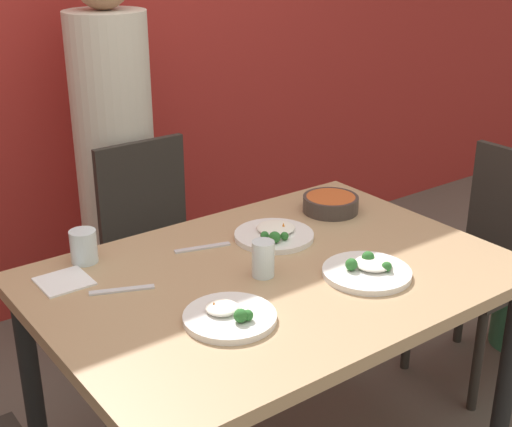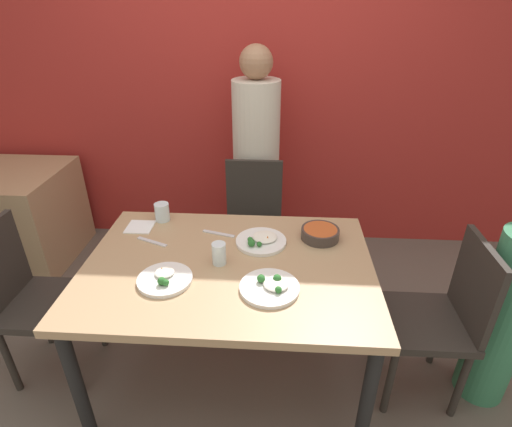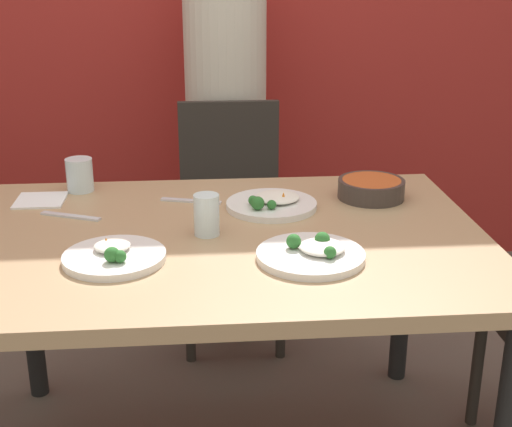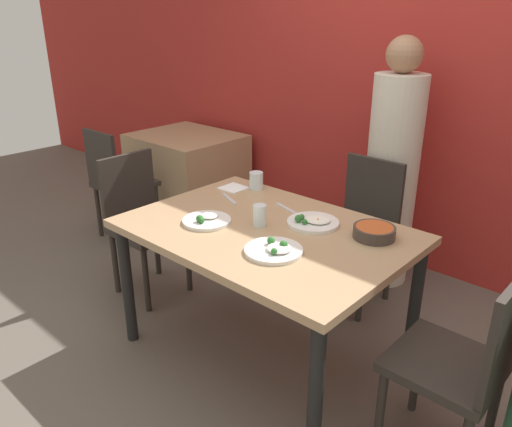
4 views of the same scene
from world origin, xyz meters
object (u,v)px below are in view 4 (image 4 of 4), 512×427
Objects in this scene: chair_adult_spot at (361,226)px; chair_child_spot at (464,362)px; plate_rice_adult at (313,222)px; bowl_curry at (374,232)px; glass_water_tall at (256,181)px; person_adult at (392,175)px.

chair_adult_spot and chair_child_spot have the same top height.
bowl_curry is at bearing 12.11° from plate_rice_adult.
plate_rice_adult is at bearing -19.90° from glass_water_tall.
chair_child_spot is 8.81× the size of glass_water_tall.
chair_child_spot is at bearing -26.31° from bowl_curry.
chair_adult_spot is at bearing 124.60° from bowl_curry.
chair_child_spot is at bearing -50.96° from person_adult.
bowl_curry and plate_rice_adult have the same top height.
chair_child_spot reaches higher than plate_rice_adult.
chair_adult_spot reaches higher than plate_rice_adult.
plate_rice_adult is at bearing -84.84° from person_adult.
plate_rice_adult is 0.60m from glass_water_tall.
bowl_curry is 0.31m from plate_rice_adult.
chair_child_spot is 0.69m from bowl_curry.
bowl_curry is at bearing -55.40° from chair_adult_spot.
person_adult is 6.14× the size of plate_rice_adult.
chair_child_spot reaches higher than bowl_curry.
chair_adult_spot is at bearing -90.00° from person_adult.
person_adult is at bearing 57.83° from glass_water_tall.
chair_child_spot is 1.54m from person_adult.
chair_adult_spot is 4.54× the size of bowl_curry.
chair_adult_spot reaches higher than bowl_curry.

